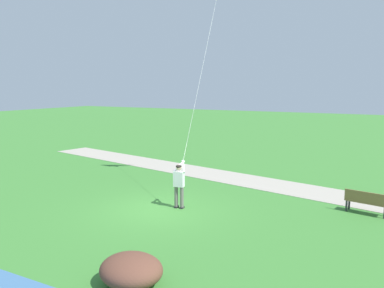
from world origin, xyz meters
TOP-DOWN VIEW (x-y plane):
  - ground_plane at (0.00, 0.00)m, footprint 120.00×120.00m
  - walkway_path at (-5.85, 2.00)m, footprint 8.68×31.84m
  - person_kite_flyer at (-0.51, 0.59)m, footprint 0.62×0.52m
  - park_bench_near_walkway at (-3.12, 7.06)m, footprint 0.73×1.56m
  - lakeside_shrub at (5.21, 2.58)m, footprint 1.40×1.56m

SIDE VIEW (x-z plane):
  - ground_plane at x=0.00m, z-range 0.00..0.00m
  - walkway_path at x=-5.85m, z-range 0.00..0.02m
  - lakeside_shrub at x=5.21m, z-range 0.00..0.75m
  - park_bench_near_walkway at x=-3.12m, z-range 0.07..0.95m
  - person_kite_flyer at x=-0.51m, z-range 0.13..1.96m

